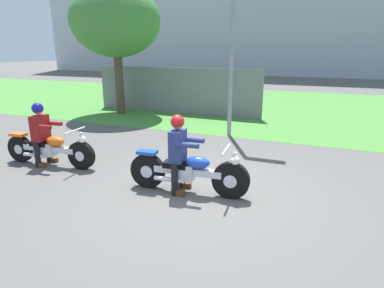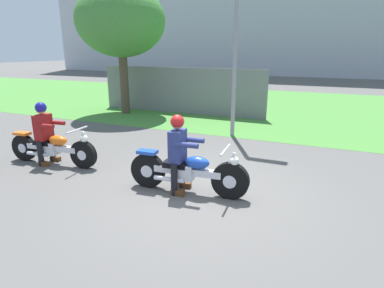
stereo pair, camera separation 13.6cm
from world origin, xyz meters
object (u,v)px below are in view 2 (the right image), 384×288
motorcycle_lead (188,172)px  streetlight_pole (241,19)px  rider_follow (44,128)px  rider_lead (179,148)px  motorcycle_follow (53,148)px  tree_roadside (121,21)px

motorcycle_lead → streetlight_pole: streetlight_pole is taller
motorcycle_lead → rider_follow: bearing=172.6°
rider_lead → rider_follow: 3.37m
rider_lead → motorcycle_follow: rider_lead is taller
motorcycle_follow → streetlight_pole: bearing=48.1°
rider_lead → tree_roadside: bearing=126.7°
motorcycle_lead → streetlight_pole: bearing=89.5°
rider_follow → rider_lead: bearing=-7.7°
motorcycle_follow → rider_follow: bearing=179.1°
motorcycle_follow → rider_follow: rider_follow is taller
tree_roadside → streetlight_pole: 5.43m
motorcycle_lead → rider_follow: size_ratio=1.59×
motorcycle_follow → streetlight_pole: streetlight_pole is taller
rider_follow → motorcycle_follow: bearing=-0.9°
rider_follow → tree_roadside: (-1.96, 5.78, 2.70)m
rider_follow → tree_roadside: 6.67m
rider_lead → streetlight_pole: bearing=87.3°
motorcycle_lead → motorcycle_follow: (-3.36, 0.15, -0.02)m
motorcycle_lead → motorcycle_follow: 3.37m
motorcycle_follow → rider_lead: bearing=-8.1°
rider_lead → motorcycle_lead: bearing=-0.8°
rider_follow → tree_roadside: tree_roadside is taller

